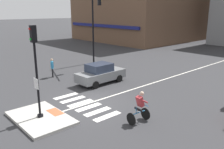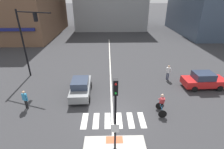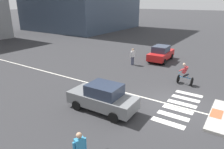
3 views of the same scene
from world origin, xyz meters
name	(u,v)px [view 2 (image 2 of 3)]	position (x,y,z in m)	size (l,w,h in m)	color
ground_plane	(113,116)	(0.00, 0.00, 0.00)	(300.00, 300.00, 0.00)	#333335
tactile_pad_front	(114,140)	(0.00, -2.56, 0.15)	(1.10, 0.60, 0.01)	#DB5B38
signal_pole	(115,112)	(0.00, -3.47, 3.08)	(0.44, 0.38, 4.88)	black
crosswalk_stripe_a	(85,121)	(-2.18, -0.53, 0.00)	(0.44, 1.80, 0.01)	silver
crosswalk_stripe_b	(96,121)	(-1.31, -0.53, 0.00)	(0.44, 1.80, 0.01)	silver
crosswalk_stripe_c	(108,120)	(-0.44, -0.53, 0.00)	(0.44, 1.80, 0.01)	silver
crosswalk_stripe_d	(119,120)	(0.44, -0.53, 0.00)	(0.44, 1.80, 0.01)	silver
crosswalk_stripe_e	(131,120)	(1.31, -0.53, 0.00)	(0.44, 1.80, 0.01)	silver
crosswalk_stripe_f	(142,120)	(2.18, -0.53, 0.00)	(0.44, 1.80, 0.01)	silver
lane_centre_line	(110,66)	(-0.08, 10.00, 0.00)	(0.14, 28.00, 0.01)	silver
traffic_light_mast	(27,36)	(-8.76, 7.26, 4.67)	(3.95, 1.57, 7.29)	black
building_corner_left	(111,1)	(0.52, 40.06, 6.48)	(17.99, 18.47, 12.91)	gray
building_corner_right	(9,7)	(-21.58, 29.20, 5.94)	(20.58, 21.27, 11.84)	brown
car_red_cross_right	(203,80)	(9.20, 4.24, 0.81)	(4.15, 1.94, 1.64)	red
car_grey_westbound_near	(81,87)	(-2.92, 3.17, 0.81)	(1.93, 4.14, 1.64)	slate
cyclist	(162,104)	(3.83, 0.29, 0.87)	(0.73, 1.13, 1.68)	black
pedestrian_at_curb_left	(25,98)	(-7.16, 1.17, 0.98)	(0.52, 0.34, 1.67)	black
pedestrian_waiting_far_side	(168,71)	(6.21, 6.07, 0.98)	(0.47, 0.38, 1.67)	#2D334C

